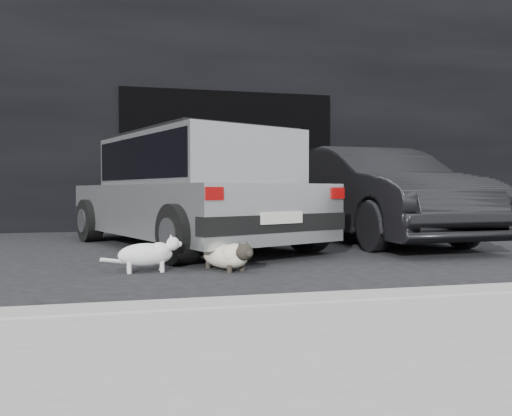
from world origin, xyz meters
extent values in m
plane|color=black|center=(0.00, 0.00, 0.00)|extent=(80.00, 80.00, 0.00)
cube|color=black|center=(1.00, 6.00, 2.50)|extent=(34.00, 4.00, 5.00)
cube|color=black|center=(1.00, 3.99, 1.30)|extent=(4.00, 0.10, 2.60)
cube|color=#989792|center=(1.00, -2.60, 0.06)|extent=(18.00, 0.25, 0.12)
cube|color=#A8ABAD|center=(-0.02, 1.28, 0.50)|extent=(3.15, 4.32, 0.63)
cube|color=#A8ABAD|center=(0.06, 1.10, 1.12)|extent=(2.45, 3.02, 0.63)
cube|color=black|center=(0.06, 1.10, 1.12)|extent=(2.42, 2.93, 0.51)
cube|color=black|center=(0.72, -0.47, 0.40)|extent=(1.70, 0.84, 0.18)
cube|color=black|center=(-0.76, 3.03, 0.40)|extent=(1.70, 0.84, 0.18)
cube|color=silver|center=(0.75, -0.55, 0.46)|extent=(0.49, 0.22, 0.12)
cube|color=#8C0707|center=(0.03, -0.85, 0.71)|extent=(0.18, 0.10, 0.12)
cube|color=#8C0707|center=(1.46, -0.24, 0.71)|extent=(0.18, 0.10, 0.12)
cube|color=black|center=(0.06, 1.10, 1.45)|extent=(2.34, 2.78, 0.03)
cylinder|color=black|center=(-0.26, -0.36, 0.30)|extent=(0.44, 0.65, 0.61)
cylinder|color=slate|center=(-0.38, -0.40, 0.30)|extent=(0.15, 0.32, 0.33)
cylinder|color=black|center=(1.32, 0.31, 0.30)|extent=(0.44, 0.65, 0.61)
cylinder|color=slate|center=(1.43, 0.36, 0.30)|extent=(0.15, 0.32, 0.33)
cylinder|color=black|center=(-1.34, 2.21, 0.30)|extent=(0.44, 0.65, 0.61)
cylinder|color=slate|center=(-1.46, 2.16, 0.30)|extent=(0.15, 0.32, 0.33)
cylinder|color=black|center=(0.24, 2.87, 0.30)|extent=(0.44, 0.65, 0.61)
cylinder|color=slate|center=(0.35, 2.92, 0.30)|extent=(0.15, 0.32, 0.33)
imported|color=black|center=(2.66, 1.38, 0.69)|extent=(1.67, 4.23, 1.37)
ellipsoid|color=beige|center=(0.14, -0.77, 0.12)|extent=(0.52, 0.64, 0.22)
ellipsoid|color=beige|center=(0.20, -0.89, 0.15)|extent=(0.33, 0.33, 0.21)
ellipsoid|color=black|center=(0.27, -1.03, 0.19)|extent=(0.21, 0.20, 0.15)
sphere|color=black|center=(0.30, -1.09, 0.18)|extent=(0.07, 0.07, 0.07)
cone|color=black|center=(0.30, -0.99, 0.26)|extent=(0.08, 0.08, 0.08)
cone|color=black|center=(0.22, -1.03, 0.26)|extent=(0.08, 0.08, 0.08)
cylinder|color=black|center=(0.28, -0.88, 0.04)|extent=(0.05, 0.05, 0.07)
cylinder|color=black|center=(0.15, -0.95, 0.04)|extent=(0.05, 0.05, 0.07)
cylinder|color=black|center=(0.12, -0.58, 0.04)|extent=(0.05, 0.05, 0.07)
cylinder|color=black|center=(0.00, -0.65, 0.04)|extent=(0.05, 0.05, 0.07)
cylinder|color=black|center=(-0.01, -0.49, 0.09)|extent=(0.26, 0.25, 0.10)
ellipsoid|color=white|center=(-0.58, -0.73, 0.15)|extent=(0.50, 0.27, 0.21)
ellipsoid|color=white|center=(-0.46, -0.72, 0.18)|extent=(0.22, 0.22, 0.18)
ellipsoid|color=white|center=(-0.34, -0.71, 0.25)|extent=(0.13, 0.14, 0.12)
sphere|color=white|center=(-0.28, -0.71, 0.24)|extent=(0.06, 0.06, 0.06)
cone|color=white|center=(-0.35, -0.68, 0.31)|extent=(0.06, 0.05, 0.06)
cone|color=white|center=(-0.35, -0.75, 0.31)|extent=(0.06, 0.05, 0.06)
cylinder|color=white|center=(-0.44, -0.66, 0.06)|extent=(0.04, 0.04, 0.12)
cylinder|color=white|center=(-0.44, -0.78, 0.06)|extent=(0.04, 0.04, 0.12)
cylinder|color=white|center=(-0.73, -0.68, 0.06)|extent=(0.04, 0.04, 0.12)
cylinder|color=white|center=(-0.72, -0.80, 0.06)|extent=(0.04, 0.04, 0.12)
cylinder|color=white|center=(-0.85, -0.74, 0.11)|extent=(0.26, 0.14, 0.08)
ellipsoid|color=gray|center=(-0.67, -0.75, 0.18)|extent=(0.18, 0.14, 0.09)
camera|label=1|loc=(-0.61, -5.32, 0.73)|focal=35.00mm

